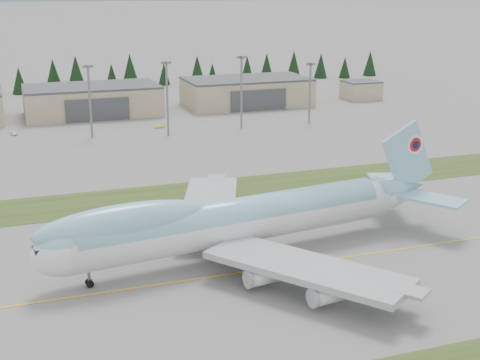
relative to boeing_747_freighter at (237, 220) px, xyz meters
name	(u,v)px	position (x,y,z in m)	size (l,w,h in m)	color
ground	(298,264)	(8.92, -6.60, -6.95)	(7000.00, 7000.00, 0.00)	slate
grass_strip_far	(219,191)	(8.92, 38.40, -6.95)	(400.00, 18.00, 0.08)	#2C3F16
taxiway_line_main	(298,264)	(8.92, -6.60, -6.95)	(400.00, 0.40, 0.02)	yellow
boeing_747_freighter	(237,220)	(0.00, 0.00, 0.00)	(80.29, 68.44, 21.07)	silver
hangar_center	(92,100)	(-6.08, 143.30, -1.56)	(48.00, 26.60, 10.80)	gray
hangar_right	(247,92)	(53.92, 143.30, -1.56)	(48.00, 26.60, 10.80)	gray
control_shed	(361,90)	(103.92, 141.40, -3.15)	(14.00, 12.00, 7.60)	gray
floodlight_masts	(159,85)	(9.90, 103.21, 8.77)	(115.50, 9.16, 23.83)	slate
service_vehicle_a	(14,135)	(-34.55, 116.64, -6.95)	(1.35, 3.36, 1.14)	white
service_vehicle_b	(160,128)	(11.77, 112.23, -6.95)	(1.22, 3.48, 1.15)	yellow
service_vehicle_c	(282,109)	(64.33, 131.53, -6.95)	(1.80, 4.44, 1.29)	#B0B1B5
conifer_belt	(109,74)	(9.42, 204.43, -0.20)	(274.54, 13.61, 15.84)	black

